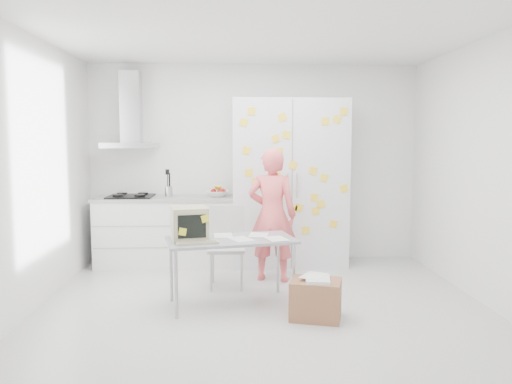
{
  "coord_description": "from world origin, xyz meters",
  "views": [
    {
      "loc": [
        -0.31,
        -4.92,
        1.67
      ],
      "look_at": [
        -0.04,
        0.64,
        1.09
      ],
      "focal_mm": 35.0,
      "sensor_mm": 36.0,
      "label": 1
    }
  ],
  "objects_px": {
    "chair": "(227,241)",
    "person": "(272,215)",
    "desk": "(205,231)",
    "cardboard_box": "(316,299)"
  },
  "relations": [
    {
      "from": "chair",
      "to": "person",
      "type": "bearing_deg",
      "value": 21.4
    },
    {
      "from": "chair",
      "to": "desk",
      "type": "bearing_deg",
      "value": -104.99
    },
    {
      "from": "cardboard_box",
      "to": "person",
      "type": "bearing_deg",
      "value": 103.32
    },
    {
      "from": "person",
      "to": "chair",
      "type": "relative_size",
      "value": 1.72
    },
    {
      "from": "desk",
      "to": "cardboard_box",
      "type": "height_order",
      "value": "desk"
    },
    {
      "from": "desk",
      "to": "chair",
      "type": "height_order",
      "value": "desk"
    },
    {
      "from": "person",
      "to": "chair",
      "type": "xyz_separation_m",
      "value": [
        -0.54,
        -0.19,
        -0.27
      ]
    },
    {
      "from": "cardboard_box",
      "to": "desk",
      "type": "bearing_deg",
      "value": 158.69
    },
    {
      "from": "cardboard_box",
      "to": "chair",
      "type": "bearing_deg",
      "value": 127.17
    },
    {
      "from": "chair",
      "to": "cardboard_box",
      "type": "distance_m",
      "value": 1.44
    }
  ]
}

